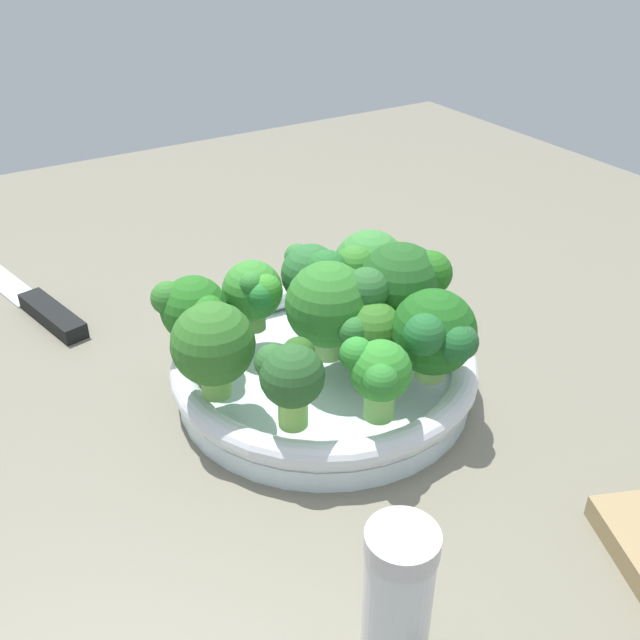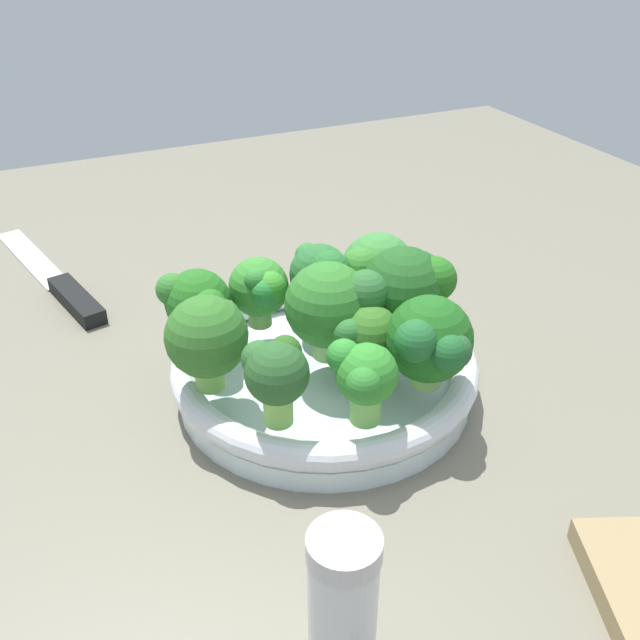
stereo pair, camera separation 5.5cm
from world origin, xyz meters
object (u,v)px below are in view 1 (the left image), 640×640
Objects in this scene: broccoli_floret_5 at (255,292)px; knife at (30,299)px; broccoli_floret_2 at (333,301)px; broccoli_floret_10 at (435,334)px; bowl at (320,372)px; broccoli_floret_7 at (290,375)px; broccoli_floret_1 at (379,372)px; broccoli_floret_9 at (312,274)px; broccoli_floret_8 at (214,342)px; broccoli_floret_0 at (193,310)px; broccoli_floret_3 at (404,283)px; pepper_shaker at (398,598)px; broccoli_floret_6 at (370,268)px; broccoli_floret_4 at (370,333)px.

broccoli_floret_5 is 26.66cm from knife.
broccoli_floret_2 is 33.75cm from knife.
broccoli_floret_10 is (7.97, -12.99, 0.36)cm from broccoli_floret_5.
bowl is 8.31cm from broccoli_floret_5.
bowl is at bearing 45.81° from broccoli_floret_7.
broccoli_floret_5 is at bearing 97.84° from broccoli_floret_1.
broccoli_floret_5 is at bearing -56.61° from knife.
broccoli_floret_10 reaches higher than broccoli_floret_9.
bowl is at bearing -63.41° from broccoli_floret_5.
broccoli_floret_7 is 0.86× the size of broccoli_floret_8.
broccoli_floret_8 is at bearing -98.45° from broccoli_floret_0.
broccoli_floret_8 reaches higher than broccoli_floret_0.
broccoli_floret_10 is at bearing -78.35° from broccoli_floret_9.
broccoli_floret_7 is (-12.97, -4.80, -1.02)cm from broccoli_floret_3.
broccoli_floret_2 reaches higher than pepper_shaker.
broccoli_floret_6 is at bearing 58.23° from pepper_shaker.
bowl is 8.28cm from broccoli_floret_9.
pepper_shaker is (-14.12, -14.77, -3.12)cm from broccoli_floret_10.
broccoli_floret_7 is at bearing -80.44° from broccoli_floret_0.
broccoli_floret_5 is at bearing 116.49° from broccoli_floret_4.
broccoli_floret_7 is (-5.36, 2.53, 0.19)cm from broccoli_floret_1.
broccoli_floret_6 is at bearing 21.37° from bowl.
broccoli_floret_7 is 0.24× the size of knife.
broccoli_floret_10 reaches higher than pepper_shaker.
broccoli_floret_8 is 29.60cm from knife.
bowl is 10.90cm from broccoli_floret_8.
broccoli_floret_7 is (-12.52, -8.82, -0.71)cm from broccoli_floret_6.
broccoli_floret_10 reaches higher than broccoli_floret_4.
broccoli_floret_8 is 0.78× the size of pepper_shaker.
broccoli_floret_5 is (-4.74, 9.51, 0.32)cm from broccoli_floret_4.
broccoli_floret_8 is (-15.37, -2.95, -0.43)cm from broccoli_floret_6.
pepper_shaker is at bearing -111.91° from bowl.
broccoli_floret_6 is 15.33cm from broccoli_floret_7.
broccoli_floret_3 reaches higher than broccoli_floret_7.
broccoli_floret_7 is at bearing -140.20° from broccoli_floret_2.
broccoli_floret_9 is at bearing 86.44° from broccoli_floret_4.
broccoli_floret_1 is 0.23× the size of knife.
broccoli_floret_7 is (-3.38, -11.88, 0.33)cm from broccoli_floret_5.
knife is at bearing 133.51° from broccoli_floret_6.
pepper_shaker is at bearing -89.82° from broccoli_floret_8.
pepper_shaker is (-9.73, -21.67, -3.83)cm from broccoli_floret_2.
broccoli_floret_1 reaches higher than broccoli_floret_4.
broccoli_floret_3 is 8.20cm from broccoli_floret_9.
broccoli_floret_7 is 16.42cm from pepper_shaker.
bowl is 3.91× the size of broccoli_floret_7.
broccoli_floret_0 is 0.98× the size of broccoli_floret_9.
broccoli_floret_8 is at bearing -153.15° from broccoli_floret_9.
broccoli_floret_10 is at bearing 13.39° from broccoli_floret_1.
broccoli_floret_9 is at bearing -48.02° from knife.
broccoli_floret_2 is at bearing -34.13° from bowl.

